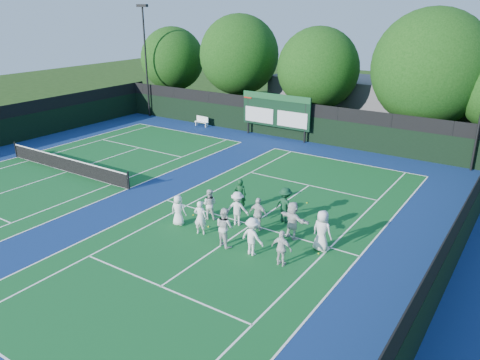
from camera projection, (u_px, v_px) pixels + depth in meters
The scene contains 32 objects.
ground at pixel (240, 233), 21.95m from camera, with size 120.00×120.00×0.00m, color #1B380F.
court_apron at pixel (160, 198), 25.85m from camera, with size 34.00×32.00×0.01m, color navy.
near_court at pixel (251, 225), 22.72m from camera, with size 11.05×23.85×0.01m.
left_court at pixel (68, 171), 30.02m from camera, with size 11.05×23.85×0.01m.
back_fence at pixel (289, 122), 37.05m from camera, with size 34.00×0.08×3.00m.
divider_fence_right at pixel (453, 251), 17.56m from camera, with size 0.08×32.00×3.00m.
scoreboard at pixel (276, 111), 36.96m from camera, with size 6.00×0.21×3.55m.
clubhouse at pixel (373, 103), 40.97m from camera, with size 18.00×6.00×4.00m, color #5E5E63.
light_pole_left at pixel (145, 49), 42.90m from camera, with size 1.20×0.30×10.12m.
tennis_net at pixel (67, 164), 29.85m from camera, with size 11.30×0.10×1.10m.
bench at pixel (202, 121), 41.20m from camera, with size 1.40×0.50×0.87m.
tree_a at pixel (174, 61), 46.40m from camera, with size 6.20×6.20×8.15m.
tree_b at pixel (241, 57), 41.97m from camera, with size 7.11×7.11×9.41m.
tree_c at pixel (320, 71), 38.14m from camera, with size 6.68×6.68×8.53m.
tree_d at pixel (433, 71), 33.39m from camera, with size 8.40×8.40×10.02m.
tennis_ball_0 at pixel (208, 227), 22.47m from camera, with size 0.07×0.07×0.07m, color yellow.
tennis_ball_1 at pixel (257, 221), 23.05m from camera, with size 0.07×0.07×0.07m, color yellow.
tennis_ball_3 at pixel (193, 215), 23.72m from camera, with size 0.07×0.07×0.07m, color yellow.
tennis_ball_4 at pixel (307, 203), 25.20m from camera, with size 0.07×0.07×0.07m, color yellow.
tennis_ball_5 at pixel (319, 254), 20.04m from camera, with size 0.07×0.07×0.07m, color yellow.
player_front_0 at pixel (178, 210), 22.49m from camera, with size 0.75×0.49×1.53m, color white.
player_front_1 at pixel (200, 218), 21.57m from camera, with size 0.60×0.40×1.66m, color white.
player_front_2 at pixel (225, 227), 20.50m from camera, with size 0.87×0.68×1.80m, color silver.
player_front_3 at pixel (252, 237), 19.76m from camera, with size 1.10×0.63×1.70m, color white.
player_front_4 at pixel (282, 248), 18.95m from camera, with size 0.91×0.38×1.55m, color silver.
player_back_0 at pixel (209, 204), 23.15m from camera, with size 0.76×0.59×1.57m, color silver.
player_back_1 at pixel (237, 209), 22.47m from camera, with size 1.10×0.63×1.71m, color white.
player_back_2 at pixel (258, 214), 21.96m from camera, with size 0.95×0.40×1.63m, color silver.
player_back_3 at pixel (292, 220), 21.16m from camera, with size 1.65×0.53×1.78m, color silver.
player_back_4 at pixel (322, 231), 20.09m from camera, with size 0.91×0.59×1.86m, color white.
coach_left at pixel (240, 195), 24.13m from camera, with size 0.62×0.41×1.70m, color #103D1D.
coach_right at pixel (285, 205), 22.73m from camera, with size 1.16×0.67×1.80m, color #103B21.
Camera 1 is at (10.96, -16.35, 10.01)m, focal length 35.00 mm.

